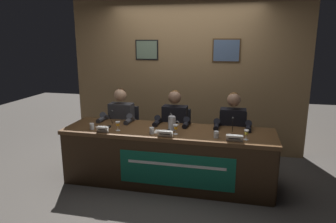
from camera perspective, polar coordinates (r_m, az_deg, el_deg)
The scene contains 23 objects.
ground_plane at distance 4.40m, azimuth 0.00°, elevation -12.83°, with size 12.00×12.00×0.00m, color #4C4742.
wall_back_panelled at distance 5.34m, azimuth 3.32°, elevation 6.48°, with size 4.02×0.14×2.60m.
conference_table at distance 4.10m, azimuth -0.28°, elevation -7.08°, with size 2.82×0.78×0.75m.
chair_left at distance 4.98m, azimuth -8.00°, elevation -4.44°, with size 0.44×0.45×0.89m.
panelist_left at distance 4.72m, azimuth -8.96°, elevation -1.96°, with size 0.51×0.48×1.22m.
nameplate_left at distance 4.09m, azimuth -12.08°, elevation -3.25°, with size 0.15×0.06×0.08m.
juice_glass_left at distance 4.11m, azimuth -9.31°, elevation -2.36°, with size 0.06×0.06×0.12m.
water_cup_left at distance 4.25m, azimuth -13.93°, elevation -2.74°, with size 0.06×0.06×0.08m.
microphone_left at distance 4.33m, azimuth -10.73°, elevation -1.79°, with size 0.06×0.17×0.22m.
chair_center at distance 4.76m, azimuth 1.54°, elevation -5.17°, with size 0.44×0.45×0.89m.
panelist_center at distance 4.49m, azimuth 1.07°, elevation -2.62°, with size 0.51×0.48×1.22m.
nameplate_center at distance 3.82m, azimuth -0.58°, elevation -4.14°, with size 0.19×0.06×0.08m.
juice_glass_center at distance 3.91m, azimuth 1.44°, elevation -3.02°, with size 0.06×0.06×0.12m.
water_cup_center at distance 3.94m, azimuth -3.04°, elevation -3.62°, with size 0.06×0.06×0.08m.
microphone_center at distance 4.06m, azimuth 0.27°, elevation -2.55°, with size 0.06×0.17×0.22m.
chair_right at distance 4.68m, azimuth 11.74°, elevation -5.79°, with size 0.44×0.45×0.89m.
panelist_right at distance 4.40m, azimuth 11.84°, elevation -3.23°, with size 0.51×0.48×1.22m.
nameplate_right at distance 3.74m, azimuth 12.25°, elevation -4.86°, with size 0.20×0.06×0.08m.
juice_glass_right at distance 3.81m, azimuth 14.34°, elevation -3.87°, with size 0.06×0.06×0.12m.
water_cup_right at distance 3.83m, azimuth 8.94°, elevation -4.30°, with size 0.06×0.06×0.08m.
microphone_right at distance 3.95m, azimuth 11.85°, elevation -3.30°, with size 0.06×0.17×0.22m.
water_pitcher_central at distance 4.08m, azimuth 0.75°, elevation -2.19°, with size 0.15×0.10×0.21m.
document_stack_center at distance 4.01m, azimuth -1.01°, elevation -3.80°, with size 0.22×0.17×0.01m.
Camera 1 is at (0.88, -3.85, 1.95)m, focal length 32.84 mm.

